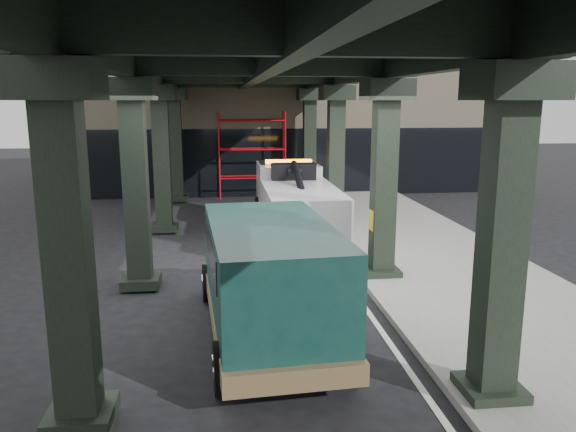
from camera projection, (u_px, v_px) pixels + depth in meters
ground at (289, 312)px, 12.15m from camera, size 90.00×90.00×0.00m
sidewalk at (451, 274)px, 14.60m from camera, size 5.00×40.00×0.15m
lane_stripe at (346, 280)px, 14.29m from camera, size 0.12×38.00×0.01m
viaduct at (262, 58)px, 12.95m from camera, size 7.40×32.00×6.40m
building at (282, 109)px, 31.02m from camera, size 22.00×10.00×8.00m
scaffolding at (252, 153)px, 25.97m from camera, size 3.08×0.88×4.00m
tow_truck at (295, 200)px, 18.68m from camera, size 2.39×7.79×2.55m
towed_van at (268, 277)px, 10.50m from camera, size 2.66×5.90×2.34m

